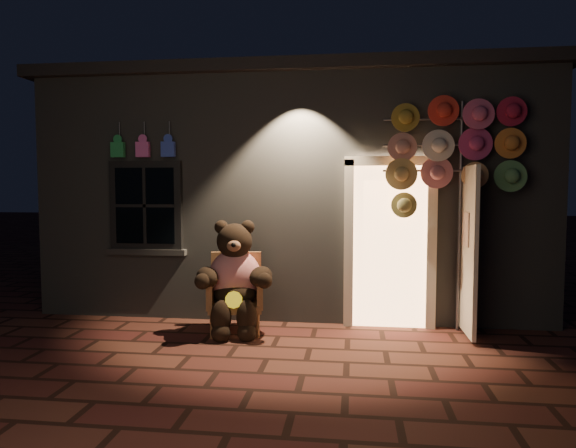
# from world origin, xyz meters

# --- Properties ---
(ground) EXTENTS (60.00, 60.00, 0.00)m
(ground) POSITION_xyz_m (0.00, 0.00, 0.00)
(ground) COLOR #582E21
(ground) RESTS_ON ground
(shop_building) EXTENTS (7.30, 5.95, 3.51)m
(shop_building) POSITION_xyz_m (0.00, 3.99, 1.74)
(shop_building) COLOR slate
(shop_building) RESTS_ON ground
(wicker_armchair) EXTENTS (0.76, 0.71, 0.97)m
(wicker_armchair) POSITION_xyz_m (-0.56, 1.01, 0.48)
(wicker_armchair) COLOR #9C6A3C
(wicker_armchair) RESTS_ON ground
(teddy_bear) EXTENTS (1.01, 0.86, 1.41)m
(teddy_bear) POSITION_xyz_m (-0.55, 0.89, 0.68)
(teddy_bear) COLOR red
(teddy_bear) RESTS_ON ground
(hat_rack) EXTENTS (1.69, 0.22, 2.87)m
(hat_rack) POSITION_xyz_m (2.08, 1.28, 2.24)
(hat_rack) COLOR #59595E
(hat_rack) RESTS_ON ground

